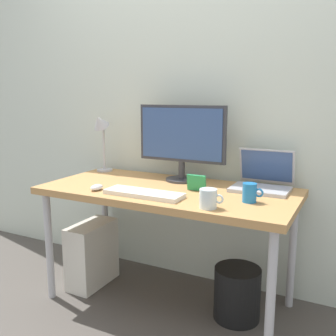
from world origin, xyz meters
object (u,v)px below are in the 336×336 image
(desk_lamp, at_px, (101,130))
(mouse, at_px, (97,187))
(monitor, at_px, (182,138))
(photo_frame, at_px, (196,183))
(computer_tower, at_px, (92,254))
(glass_cup, at_px, (208,199))
(coffee_mug, at_px, (250,193))
(desk, at_px, (168,198))
(keyboard, at_px, (144,194))
(laptop, at_px, (263,179))
(wastebasket, at_px, (237,293))

(desk_lamp, distance_m, mouse, 0.60)
(monitor, xyz_separation_m, photo_frame, (0.19, -0.20, -0.22))
(computer_tower, bearing_deg, glass_cup, -14.49)
(coffee_mug, xyz_separation_m, computer_tower, (-1.05, 0.04, -0.56))
(coffee_mug, distance_m, computer_tower, 1.19)
(coffee_mug, bearing_deg, glass_cup, -127.61)
(monitor, bearing_deg, glass_cup, -52.44)
(computer_tower, bearing_deg, coffee_mug, -2.25)
(desk, distance_m, keyboard, 0.22)
(desk_lamp, bearing_deg, mouse, -56.46)
(desk_lamp, xyz_separation_m, mouse, (0.29, -0.44, -0.28))
(mouse, bearing_deg, monitor, 53.59)
(laptop, bearing_deg, mouse, -151.06)
(computer_tower, xyz_separation_m, wastebasket, (0.98, 0.05, -0.06))
(mouse, relative_size, computer_tower, 0.21)
(monitor, height_order, laptop, monitor)
(monitor, bearing_deg, wastebasket, -23.75)
(desk, relative_size, desk_lamp, 3.51)
(photo_frame, bearing_deg, desk, -175.08)
(mouse, bearing_deg, desk_lamp, 123.54)
(laptop, bearing_deg, glass_cup, -105.86)
(desk, height_order, laptop, laptop)
(coffee_mug, height_order, photo_frame, coffee_mug)
(mouse, bearing_deg, desk, 33.66)
(laptop, height_order, glass_cup, laptop)
(mouse, bearing_deg, photo_frame, 25.22)
(monitor, relative_size, desk_lamp, 1.37)
(photo_frame, bearing_deg, computer_tower, -176.58)
(keyboard, bearing_deg, coffee_mug, 14.23)
(desk, height_order, wastebasket, desk)
(desk, bearing_deg, glass_cup, -36.71)
(laptop, bearing_deg, desk_lamp, -179.03)
(keyboard, xyz_separation_m, photo_frame, (0.21, 0.22, 0.04))
(desk_lamp, xyz_separation_m, glass_cup, (0.99, -0.48, -0.25))
(mouse, distance_m, glass_cup, 0.69)
(photo_frame, bearing_deg, glass_cup, -57.05)
(glass_cup, distance_m, photo_frame, 0.33)
(glass_cup, bearing_deg, laptop, 74.14)
(desk, relative_size, wastebasket, 4.89)
(desk_lamp, relative_size, wastebasket, 1.39)
(glass_cup, height_order, computer_tower, glass_cup)
(desk, bearing_deg, monitor, 93.97)
(wastebasket, bearing_deg, mouse, -162.22)
(coffee_mug, xyz_separation_m, wastebasket, (-0.07, 0.09, -0.62))
(desk_lamp, bearing_deg, coffee_mug, -14.12)
(mouse, bearing_deg, computer_tower, 137.07)
(keyboard, bearing_deg, monitor, 86.56)
(monitor, xyz_separation_m, keyboard, (-0.03, -0.42, -0.26))
(desk, relative_size, coffee_mug, 13.73)
(photo_frame, bearing_deg, monitor, 133.13)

